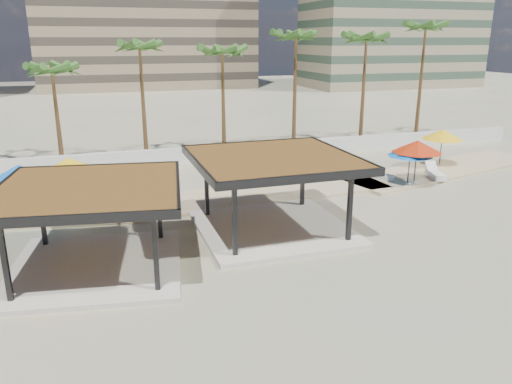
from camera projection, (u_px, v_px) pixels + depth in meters
ground at (264, 245)px, 21.88m from camera, size 200.00×200.00×0.00m
promenade at (254, 191)px, 29.42m from camera, size 44.45×7.97×0.24m
boundary_wall at (192, 155)px, 36.24m from camera, size 56.00×0.30×1.20m
building_mid at (145, 7)px, 89.77m from camera, size 38.00×16.00×30.40m
pavilion_central at (273, 186)px, 22.98m from camera, size 7.16×7.16×3.63m
pavilion_west at (92, 220)px, 19.03m from camera, size 7.75×7.75×3.44m
umbrella_b at (69, 165)px, 25.40m from camera, size 3.06×3.06×2.72m
umbrella_c at (417, 147)px, 29.91m from camera, size 3.64×3.64×2.69m
umbrella_d at (410, 151)px, 29.84m from camera, size 2.77×2.77×2.42m
umbrella_e at (443, 135)px, 34.36m from camera, size 2.88×2.88×2.54m
umbrella_f at (20, 173)px, 23.36m from camera, size 3.69×3.69×2.87m
lounger_a at (76, 212)px, 24.95m from camera, size 0.93×2.31×0.85m
lounger_b at (343, 174)px, 32.20m from camera, size 0.89×1.92×0.70m
lounger_c at (379, 175)px, 31.84m from camera, size 1.19×2.05×0.74m
lounger_d at (435, 174)px, 32.02m from camera, size 1.28×2.29×0.82m
palm_c at (52, 73)px, 33.75m from camera, size 3.00×3.00×7.57m
palm_d at (140, 51)px, 35.85m from camera, size 3.00×3.00×9.03m
palm_e at (222, 55)px, 37.29m from camera, size 3.00×3.00×8.65m
palm_f at (296, 41)px, 38.95m from camera, size 3.00×3.00×9.76m
palm_g at (366, 42)px, 40.41m from camera, size 3.00×3.00×9.60m
palm_h at (425, 32)px, 42.48m from camera, size 3.00×3.00×10.53m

